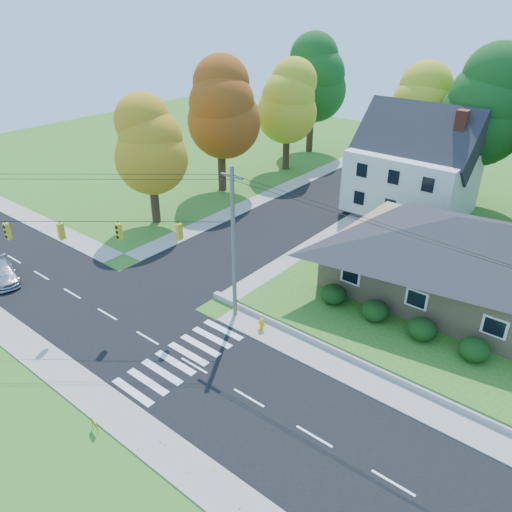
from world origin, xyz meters
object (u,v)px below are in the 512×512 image
at_px(silver_sedan, 2,273).
at_px(white_car, 378,173).
at_px(fire_hydrant, 262,325).
at_px(ranch_house, 450,253).

xyz_separation_m(silver_sedan, white_car, (10.73, 37.45, 0.09)).
bearing_deg(fire_hydrant, white_car, 103.88).
bearing_deg(fire_hydrant, ranch_house, 56.91).
height_order(ranch_house, fire_hydrant, ranch_house).
bearing_deg(ranch_house, fire_hydrant, -123.09).
bearing_deg(ranch_house, white_car, 127.16).
distance_m(silver_sedan, fire_hydrant, 19.57).
xyz_separation_m(ranch_house, white_car, (-14.66, 19.34, -2.55)).
height_order(ranch_house, silver_sedan, ranch_house).
bearing_deg(white_car, fire_hydrant, -81.63).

